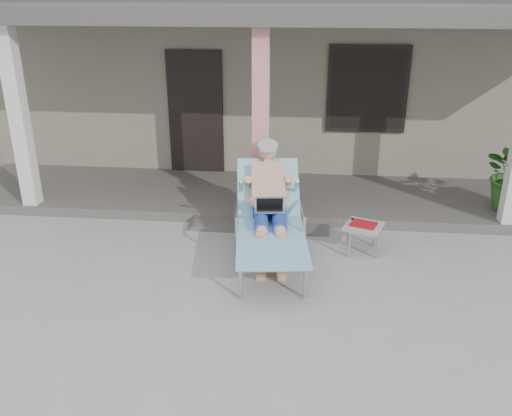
# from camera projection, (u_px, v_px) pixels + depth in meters

# --- Properties ---
(ground) EXTENTS (60.00, 60.00, 0.00)m
(ground) POSITION_uv_depth(u_px,v_px,m) (242.00, 298.00, 6.05)
(ground) COLOR #9E9E99
(ground) RESTS_ON ground
(house) EXTENTS (10.40, 5.40, 3.30)m
(house) POSITION_uv_depth(u_px,v_px,m) (280.00, 66.00, 11.40)
(house) COLOR gray
(house) RESTS_ON ground
(porch_deck) EXTENTS (10.00, 2.00, 0.15)m
(porch_deck) POSITION_uv_depth(u_px,v_px,m) (265.00, 196.00, 8.78)
(porch_deck) COLOR #605B56
(porch_deck) RESTS_ON ground
(porch_overhang) EXTENTS (10.00, 2.30, 2.85)m
(porch_overhang) POSITION_uv_depth(u_px,v_px,m) (266.00, 20.00, 7.70)
(porch_overhang) COLOR silver
(porch_overhang) RESTS_ON porch_deck
(porch_step) EXTENTS (2.00, 0.30, 0.07)m
(porch_step) POSITION_uv_depth(u_px,v_px,m) (258.00, 227.00, 7.74)
(porch_step) COLOR #605B56
(porch_step) RESTS_ON ground
(lounger) EXTENTS (1.06, 2.23, 1.41)m
(lounger) POSITION_uv_depth(u_px,v_px,m) (270.00, 192.00, 6.71)
(lounger) COLOR #B7B7BC
(lounger) RESTS_ON ground
(side_table) EXTENTS (0.58, 0.58, 0.40)m
(side_table) POSITION_uv_depth(u_px,v_px,m) (363.00, 228.00, 6.99)
(side_table) COLOR #A7A6A2
(side_table) RESTS_ON ground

